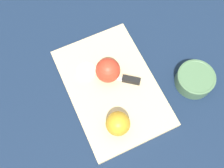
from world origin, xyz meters
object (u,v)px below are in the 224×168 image
at_px(knife, 129,80).
at_px(bowl, 195,79).
at_px(apple_half_right, 108,70).
at_px(apple_half_left, 118,124).

distance_m(knife, bowl, 0.22).
bearing_deg(bowl, knife, 62.12).
relative_size(apple_half_right, knife, 0.68).
distance_m(apple_half_right, knife, 0.08).
xyz_separation_m(apple_half_right, bowl, (-0.15, -0.25, -0.04)).
distance_m(apple_half_left, apple_half_right, 0.18).
xyz_separation_m(knife, bowl, (-0.10, -0.20, -0.00)).
height_order(knife, bowl, bowl).
xyz_separation_m(apple_half_left, bowl, (0.01, -0.30, -0.03)).
bearing_deg(apple_half_left, knife, 93.15).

